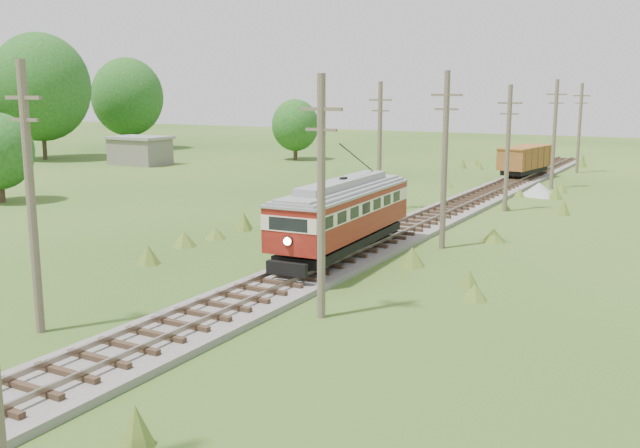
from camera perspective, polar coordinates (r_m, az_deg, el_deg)
The scene contains 15 objects.
railbed_main at distance 41.16m, azimuth 6.94°, elevation -0.40°, with size 3.60×96.00×0.57m.
streetcar at distance 33.66m, azimuth 1.87°, elevation 1.06°, with size 3.20×11.23×5.09m.
gondola at distance 67.43m, azimuth 16.09°, elevation 5.03°, with size 3.44×7.72×2.48m.
gravel_pile at distance 57.38m, azimuth 17.19°, elevation 2.62°, with size 2.84×3.01×1.03m.
utility_pole_r_2 at distance 24.79m, azimuth 0.10°, elevation 2.29°, with size 1.60×0.30×8.60m.
utility_pole_r_3 at distance 36.62m, azimuth 9.94°, elevation 5.17°, with size 1.60×0.30×9.00m.
utility_pole_r_4 at distance 49.12m, azimuth 14.79°, elevation 5.98°, with size 1.60×0.30×8.40m.
utility_pole_r_5 at distance 61.67m, azimuth 18.24°, elevation 6.92°, with size 1.60×0.30×8.90m.
utility_pole_r_6 at distance 74.49m, azimuth 20.05°, elevation 7.28°, with size 1.60×0.30×8.70m.
utility_pole_l_a at distance 25.04m, azimuth -22.14°, elevation 2.05°, with size 1.60×0.30×9.00m.
utility_pole_l_b at distance 47.83m, azimuth 4.79°, elevation 6.30°, with size 1.60×0.30×8.60m.
tree_left_4 at distance 89.95m, azimuth -21.47°, elevation 10.15°, with size 11.34×11.34×14.61m.
tree_left_5 at distance 102.30m, azimuth -15.15°, elevation 9.79°, with size 9.66×9.66×12.44m.
tree_mid_a at distance 83.58m, azimuth -1.99°, elevation 7.90°, with size 5.46×5.46×7.03m.
shed at distance 80.66m, azimuth -14.21°, elevation 5.74°, with size 6.40×4.40×3.10m.
Camera 1 is at (15.23, -3.42, 8.03)m, focal length 40.00 mm.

